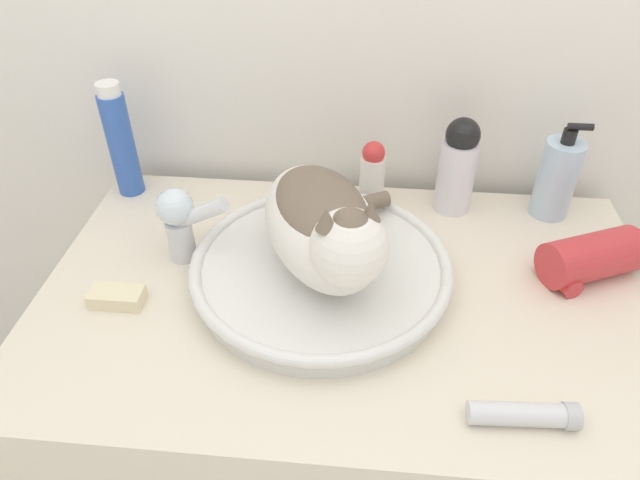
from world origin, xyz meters
The scene contains 12 objects.
wall_back centered at (0.00, 0.66, 1.20)m, with size 8.00×0.05×2.40m.
vanity_counter centered at (0.00, 0.30, 0.45)m, with size 0.97×0.60×0.89m.
sink_basin centered at (-0.05, 0.32, 0.92)m, with size 0.41×0.41×0.05m.
cat centered at (-0.04, 0.30, 1.02)m, with size 0.25×0.33×0.18m.
faucet centered at (-0.28, 0.36, 0.97)m, with size 0.12×0.06×0.13m.
deodorant_stick centered at (0.03, 0.55, 0.96)m, with size 0.05×0.05×0.13m.
lotion_bottle_white centered at (0.18, 0.55, 0.98)m, with size 0.07×0.07×0.18m.
soap_pump_bottle centered at (0.36, 0.55, 0.97)m, with size 0.07×0.07×0.18m.
shampoo_bottle_tall centered at (-0.44, 0.55, 1.00)m, with size 0.05×0.05×0.22m.
cream_tube centered at (0.23, 0.08, 0.91)m, with size 0.14×0.04×0.03m.
hair_dryer centered at (0.38, 0.37, 0.93)m, with size 0.19×0.13×0.08m.
soap_bar centered at (-0.35, 0.24, 0.90)m, with size 0.08×0.04×0.02m.
Camera 1 is at (0.02, -0.36, 1.51)m, focal length 32.00 mm.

